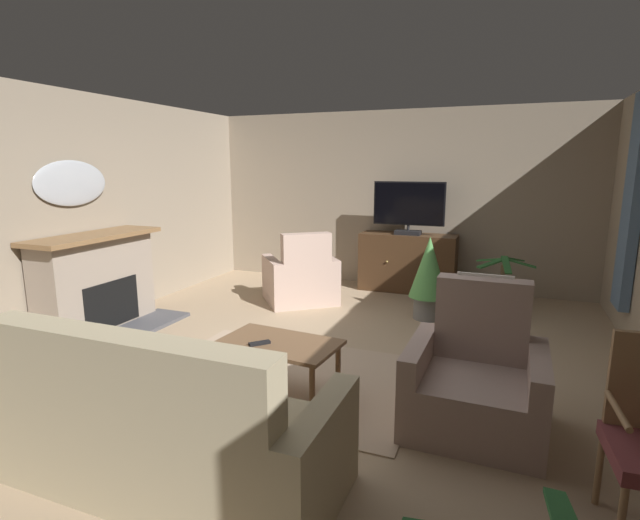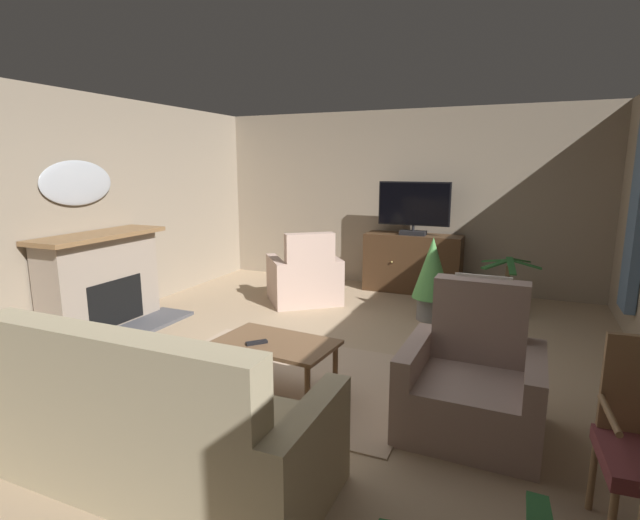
% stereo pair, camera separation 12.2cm
% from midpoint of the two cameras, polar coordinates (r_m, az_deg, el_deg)
% --- Properties ---
extents(ground_plane, '(6.37, 7.13, 0.04)m').
position_cam_midpoint_polar(ground_plane, '(4.68, -1.59, -12.27)').
color(ground_plane, tan).
extents(wall_back, '(6.37, 0.10, 2.66)m').
position_cam_midpoint_polar(wall_back, '(7.47, 8.46, 7.15)').
color(wall_back, gray).
rests_on(wall_back, ground_plane).
extents(wall_left, '(0.10, 7.13, 2.66)m').
position_cam_midpoint_polar(wall_left, '(6.10, -28.05, 5.08)').
color(wall_left, gray).
rests_on(wall_left, ground_plane).
extents(curtain_panel_far, '(0.10, 0.44, 2.23)m').
position_cam_midpoint_polar(curtain_panel_far, '(5.90, 32.75, 5.74)').
color(curtain_panel_far, slate).
extents(rug_central, '(2.34, 1.69, 0.01)m').
position_cam_midpoint_polar(rug_central, '(4.37, -4.96, -13.68)').
color(rug_central, tan).
rests_on(rug_central, ground_plane).
extents(fireplace, '(0.89, 1.57, 1.10)m').
position_cam_midpoint_polar(fireplace, '(5.96, -25.50, -2.69)').
color(fireplace, '#4C4C51').
rests_on(fireplace, ground_plane).
extents(wall_mirror_oval, '(0.06, 0.95, 0.50)m').
position_cam_midpoint_polar(wall_mirror_oval, '(6.00, -28.06, 8.09)').
color(wall_mirror_oval, '#B2B7BF').
extents(tv_cabinet, '(1.40, 0.50, 0.86)m').
position_cam_midpoint_polar(tv_cabinet, '(7.19, 9.92, -0.49)').
color(tv_cabinet, black).
rests_on(tv_cabinet, ground_plane).
extents(television, '(1.03, 0.20, 0.76)m').
position_cam_midpoint_polar(television, '(7.02, 10.07, 6.29)').
color(television, black).
rests_on(television, tv_cabinet).
extents(coffee_table, '(0.99, 0.64, 0.46)m').
position_cam_midpoint_polar(coffee_table, '(3.92, -5.90, -10.41)').
color(coffee_table, brown).
rests_on(coffee_table, ground_plane).
extents(tv_remote, '(0.15, 0.16, 0.02)m').
position_cam_midpoint_polar(tv_remote, '(3.85, -8.15, -9.80)').
color(tv_remote, black).
rests_on(tv_remote, coffee_table).
extents(sofa_floral, '(2.08, 0.85, 1.01)m').
position_cam_midpoint_polar(sofa_floral, '(3.08, -19.53, -18.75)').
color(sofa_floral, tan).
rests_on(sofa_floral, ground_plane).
extents(armchair_angled_to_table, '(1.22, 1.21, 0.99)m').
position_cam_midpoint_polar(armchair_angled_to_table, '(6.51, -2.82, -2.35)').
color(armchair_angled_to_table, '#BC9E8E').
rests_on(armchair_angled_to_table, ground_plane).
extents(armchair_by_fireplace, '(0.94, 0.86, 1.05)m').
position_cam_midpoint_polar(armchair_by_fireplace, '(3.66, 17.13, -13.86)').
color(armchair_by_fireplace, '#A3897F').
rests_on(armchair_by_fireplace, ground_plane).
extents(potted_plant_leafy_by_curtain, '(0.72, 0.87, 0.73)m').
position_cam_midpoint_polar(potted_plant_leafy_by_curtain, '(6.55, 20.31, -4.21)').
color(potted_plant_leafy_by_curtain, '#3D4C5B').
rests_on(potted_plant_leafy_by_curtain, ground_plane).
extents(potted_plant_on_hearth_side, '(0.46, 0.46, 1.02)m').
position_cam_midpoint_polar(potted_plant_on_hearth_side, '(5.88, 12.27, -1.60)').
color(potted_plant_on_hearth_side, slate).
rests_on(potted_plant_on_hearth_side, ground_plane).
extents(cat, '(0.63, 0.35, 0.21)m').
position_cam_midpoint_polar(cat, '(4.91, -17.23, -10.10)').
color(cat, beige).
rests_on(cat, ground_plane).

